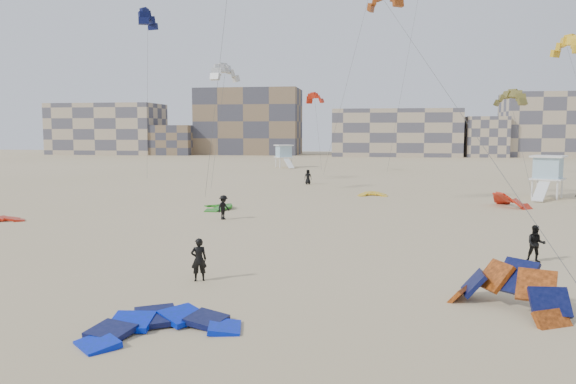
# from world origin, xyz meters

# --- Properties ---
(ground) EXTENTS (320.00, 320.00, 0.00)m
(ground) POSITION_xyz_m (0.00, 0.00, 0.00)
(ground) COLOR tan
(ground) RESTS_ON ground
(kite_ground_blue) EXTENTS (6.25, 6.33, 1.38)m
(kite_ground_blue) POSITION_xyz_m (-1.59, -2.83, 0.00)
(kite_ground_blue) COLOR #0011F1
(kite_ground_blue) RESTS_ON ground
(kite_ground_orange) EXTENTS (6.14, 6.14, 4.38)m
(kite_ground_orange) POSITION_xyz_m (9.74, 1.18, 0.00)
(kite_ground_orange) COLOR #D05719
(kite_ground_orange) RESTS_ON ground
(kite_ground_green) EXTENTS (4.66, 4.50, 1.13)m
(kite_ground_green) POSITION_xyz_m (-7.89, 25.10, 0.00)
(kite_ground_green) COLOR #1D8B20
(kite_ground_green) RESTS_ON ground
(kite_ground_red_far) EXTENTS (5.02, 4.93, 3.64)m
(kite_ground_red_far) POSITION_xyz_m (16.40, 30.20, 0.00)
(kite_ground_red_far) COLOR red
(kite_ground_red_far) RESTS_ON ground
(kite_ground_yellow) EXTENTS (2.87, 3.03, 1.23)m
(kite_ground_yellow) POSITION_xyz_m (4.79, 36.48, 0.00)
(kite_ground_yellow) COLOR gold
(kite_ground_yellow) RESTS_ON ground
(kitesurfer_main) EXTENTS (0.80, 0.69, 1.85)m
(kitesurfer_main) POSITION_xyz_m (-2.32, 3.30, 0.92)
(kitesurfer_main) COLOR black
(kitesurfer_main) RESTS_ON ground
(kitesurfer_b) EXTENTS (0.97, 0.81, 1.82)m
(kitesurfer_b) POSITION_xyz_m (12.80, 9.15, 0.91)
(kitesurfer_b) COLOR black
(kitesurfer_b) RESTS_ON ground
(kitesurfer_c) EXTENTS (1.07, 1.31, 1.76)m
(kitesurfer_c) POSITION_xyz_m (-5.77, 19.72, 0.88)
(kitesurfer_c) COLOR black
(kitesurfer_c) RESTS_ON ground
(kitesurfer_e) EXTENTS (0.95, 0.70, 1.79)m
(kitesurfer_e) POSITION_xyz_m (-3.01, 47.59, 0.89)
(kitesurfer_e) COLOR black
(kitesurfer_e) RESTS_ON ground
(kite_fly_orange) EXTENTS (8.64, 31.95, 17.37)m
(kite_fly_orange) POSITION_xyz_m (5.55, 30.25, 17.26)
(kite_fly_orange) COLOR #D05719
(kite_fly_orange) RESTS_ON ground
(kite_fly_grey) EXTENTS (4.67, 7.59, 12.41)m
(kite_fly_grey) POSITION_xyz_m (-10.20, 36.75, 12.09)
(kite_fly_grey) COLOR white
(kite_fly_grey) RESTS_ON ground
(kite_fly_olive) EXTENTS (4.28, 9.88, 9.64)m
(kite_fly_olive) POSITION_xyz_m (17.41, 36.58, 9.33)
(kite_fly_olive) COLOR brown
(kite_fly_olive) RESTS_ON ground
(kite_fly_yellow) EXTENTS (10.07, 10.15, 15.80)m
(kite_fly_yellow) POSITION_xyz_m (25.39, 47.02, 15.40)
(kite_fly_yellow) COLOR gold
(kite_fly_yellow) RESTS_ON ground
(kite_fly_navy) EXTENTS (4.18, 4.25, 19.33)m
(kite_fly_navy) POSITION_xyz_m (-21.03, 43.38, 19.00)
(kite_fly_navy) COLOR #111547
(kite_fly_navy) RESTS_ON ground
(kite_fly_red) EXTENTS (4.53, 9.47, 11.65)m
(kite_fly_red) POSITION_xyz_m (-4.38, 67.18, 11.28)
(kite_fly_red) COLOR red
(kite_fly_red) RESTS_ON ground
(lifeguard_tower_near) EXTENTS (3.87, 6.09, 4.06)m
(lifeguard_tower_near) POSITION_xyz_m (21.21, 37.09, 2.01)
(lifeguard_tower_near) COLOR white
(lifeguard_tower_near) RESTS_ON ground
(lifeguard_tower_far) EXTENTS (3.86, 6.02, 4.01)m
(lifeguard_tower_far) POSITION_xyz_m (-11.03, 78.18, 1.99)
(lifeguard_tower_far) COLOR white
(lifeguard_tower_far) RESTS_ON ground
(condo_west_a) EXTENTS (30.00, 15.00, 14.00)m
(condo_west_a) POSITION_xyz_m (-70.00, 130.00, 7.00)
(condo_west_a) COLOR tan
(condo_west_a) RESTS_ON ground
(condo_west_b) EXTENTS (28.00, 14.00, 18.00)m
(condo_west_b) POSITION_xyz_m (-30.00, 134.00, 9.00)
(condo_west_b) COLOR brown
(condo_west_b) RESTS_ON ground
(condo_mid) EXTENTS (32.00, 16.00, 12.00)m
(condo_mid) POSITION_xyz_m (10.00, 130.00, 6.00)
(condo_mid) COLOR tan
(condo_mid) RESTS_ON ground
(condo_east) EXTENTS (26.00, 14.00, 16.00)m
(condo_east) POSITION_xyz_m (50.00, 132.00, 8.00)
(condo_east) COLOR tan
(condo_east) RESTS_ON ground
(condo_fill_left) EXTENTS (12.00, 10.00, 8.00)m
(condo_fill_left) POSITION_xyz_m (-50.00, 128.00, 4.00)
(condo_fill_left) COLOR brown
(condo_fill_left) RESTS_ON ground
(condo_fill_right) EXTENTS (10.00, 10.00, 10.00)m
(condo_fill_right) POSITION_xyz_m (32.00, 128.00, 5.00)
(condo_fill_right) COLOR tan
(condo_fill_right) RESTS_ON ground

